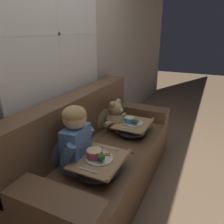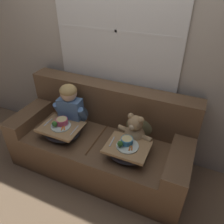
% 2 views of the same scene
% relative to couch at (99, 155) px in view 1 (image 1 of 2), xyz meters
% --- Properties ---
extents(ground_plane, '(14.00, 14.00, 0.00)m').
position_rel_couch_xyz_m(ground_plane, '(0.00, -0.06, -0.34)').
color(ground_plane, '#8E7051').
extents(wall_back_with_window, '(8.00, 0.08, 2.60)m').
position_rel_couch_xyz_m(wall_back_with_window, '(0.00, 0.42, 0.97)').
color(wall_back_with_window, '#BCB2A3').
rests_on(wall_back_with_window, ground_plane).
extents(couch, '(1.97, 0.84, 0.93)m').
position_rel_couch_xyz_m(couch, '(0.00, 0.00, 0.00)').
color(couch, brown).
rests_on(couch, ground_plane).
extents(throw_pillow_behind_child, '(0.35, 0.17, 0.36)m').
position_rel_couch_xyz_m(throw_pillow_behind_child, '(-0.38, 0.17, 0.28)').
color(throw_pillow_behind_child, slate).
rests_on(throw_pillow_behind_child, couch).
extents(throw_pillow_behind_teddy, '(0.36, 0.18, 0.38)m').
position_rel_couch_xyz_m(throw_pillow_behind_teddy, '(0.38, 0.17, 0.28)').
color(throw_pillow_behind_teddy, '#898456').
rests_on(throw_pillow_behind_teddy, couch).
extents(child_figure, '(0.38, 0.19, 0.53)m').
position_rel_couch_xyz_m(child_figure, '(-0.38, -0.01, 0.40)').
color(child_figure, '#5B84BC').
rests_on(child_figure, couch).
extents(teddy_bear, '(0.39, 0.28, 0.36)m').
position_rel_couch_xyz_m(teddy_bear, '(0.38, -0.01, 0.26)').
color(teddy_bear, tan).
rests_on(teddy_bear, couch).
extents(lap_tray_child, '(0.44, 0.36, 0.21)m').
position_rel_couch_xyz_m(lap_tray_child, '(-0.38, -0.22, 0.18)').
color(lap_tray_child, '#2D2D38').
rests_on(lap_tray_child, child_figure).
extents(lap_tray_teddy, '(0.42, 0.35, 0.20)m').
position_rel_couch_xyz_m(lap_tray_teddy, '(0.38, -0.22, 0.18)').
color(lap_tray_teddy, '#2D2D38').
rests_on(lap_tray_teddy, teddy_bear).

